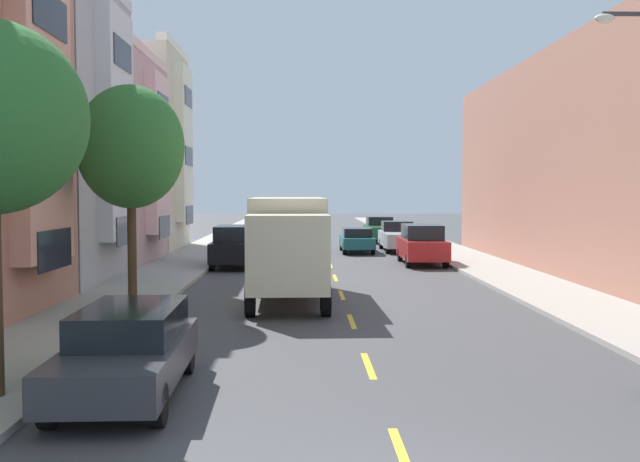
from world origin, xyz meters
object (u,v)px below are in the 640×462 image
(delivery_box_truck, at_px, (288,242))
(parked_pickup_forest, at_px, (381,230))
(street_tree_second, at_px, (131,147))
(parked_suv_red, at_px, (422,244))
(parked_wagon_charcoal, at_px, (128,349))
(parked_pickup_silver, at_px, (399,237))
(moving_teal_sedan, at_px, (357,240))
(parked_suv_black, at_px, (235,246))

(delivery_box_truck, relative_size, parked_pickup_forest, 1.43)
(street_tree_second, distance_m, delivery_box_truck, 5.71)
(parked_suv_red, relative_size, parked_wagon_charcoal, 1.02)
(parked_pickup_silver, bearing_deg, moving_teal_sedan, -156.97)
(parked_wagon_charcoal, relative_size, moving_teal_sedan, 1.05)
(parked_pickup_forest, bearing_deg, parked_suv_black, -116.82)
(parked_wagon_charcoal, bearing_deg, parked_pickup_forest, 77.53)
(parked_pickup_forest, distance_m, parked_pickup_silver, 8.12)
(parked_wagon_charcoal, bearing_deg, delivery_box_truck, 77.12)
(parked_pickup_forest, bearing_deg, street_tree_second, -109.90)
(street_tree_second, relative_size, parked_pickup_forest, 1.22)
(delivery_box_truck, xyz_separation_m, parked_suv_black, (-2.68, 10.41, -0.90))
(parked_pickup_forest, relative_size, parked_pickup_silver, 1.01)
(street_tree_second, bearing_deg, delivery_box_truck, 20.41)
(parked_wagon_charcoal, bearing_deg, street_tree_second, 102.70)
(parked_wagon_charcoal, xyz_separation_m, moving_teal_sedan, (6.11, 29.38, -0.05))
(delivery_box_truck, xyz_separation_m, parked_wagon_charcoal, (-2.51, -10.97, -1.08))
(parked_suv_black, height_order, moving_teal_sedan, parked_suv_black)
(parked_pickup_silver, distance_m, parked_wagon_charcoal, 31.70)
(parked_pickup_forest, bearing_deg, parked_pickup_silver, -88.81)
(street_tree_second, xyz_separation_m, parked_wagon_charcoal, (2.09, -9.26, -4.01))
(parked_suv_red, xyz_separation_m, parked_wagon_charcoal, (-8.75, -22.41, -0.18))
(parked_suv_red, bearing_deg, parked_wagon_charcoal, -111.32)
(parked_pickup_forest, distance_m, parked_suv_black, 19.29)
(parked_suv_red, distance_m, parked_suv_black, 8.98)
(street_tree_second, relative_size, moving_teal_sedan, 1.45)
(delivery_box_truck, xyz_separation_m, moving_teal_sedan, (3.60, 18.41, -1.13))
(parked_pickup_silver, relative_size, parked_suv_red, 1.10)
(delivery_box_truck, bearing_deg, parked_pickup_silver, 72.39)
(moving_teal_sedan, bearing_deg, parked_suv_red, -69.29)
(delivery_box_truck, distance_m, parked_suv_red, 13.06)
(delivery_box_truck, distance_m, moving_teal_sedan, 18.79)
(parked_suv_red, bearing_deg, street_tree_second, -129.49)
(parked_pickup_forest, distance_m, parked_wagon_charcoal, 39.53)
(parked_pickup_forest, relative_size, parked_suv_red, 1.11)
(delivery_box_truck, distance_m, parked_suv_black, 10.78)
(parked_wagon_charcoal, height_order, parked_suv_black, parked_suv_black)
(parked_pickup_forest, distance_m, parked_suv_red, 16.19)
(parked_suv_black, bearing_deg, moving_teal_sedan, 51.84)
(parked_suv_red, xyz_separation_m, moving_teal_sedan, (-2.63, 6.97, -0.24))
(parked_pickup_silver, xyz_separation_m, parked_wagon_charcoal, (-8.70, -30.48, -0.02))
(parked_pickup_forest, bearing_deg, parked_wagon_charcoal, -102.47)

